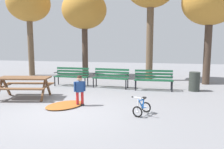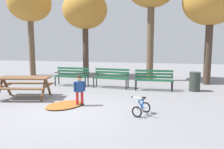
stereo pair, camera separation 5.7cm
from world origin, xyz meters
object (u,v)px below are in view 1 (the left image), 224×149
object	(u,v)px
park_bench_far_left	(72,75)
child_standing	(80,88)
park_bench_right	(154,78)
trash_bin	(194,82)
picnic_table	(24,82)
park_bench_left	(111,76)
kids_bicycle	(142,108)

from	to	relation	value
park_bench_far_left	child_standing	bearing A→B (deg)	-62.90
park_bench_right	trash_bin	distance (m)	1.68
picnic_table	park_bench_far_left	world-z (taller)	park_bench_far_left
picnic_table	park_bench_left	size ratio (longest dim) A/B	1.24
child_standing	picnic_table	bearing A→B (deg)	167.79
park_bench_right	child_standing	distance (m)	3.71
park_bench_right	trash_bin	world-z (taller)	park_bench_right
trash_bin	park_bench_left	bearing A→B (deg)	-179.32
park_bench_left	park_bench_right	size ratio (longest dim) A/B	1.00
park_bench_far_left	park_bench_left	distance (m)	1.91
park_bench_far_left	kids_bicycle	bearing A→B (deg)	-45.27
park_bench_far_left	trash_bin	world-z (taller)	park_bench_far_left
park_bench_right	kids_bicycle	xyz separation A→B (m)	(-0.17, -3.48, -0.31)
picnic_table	child_standing	size ratio (longest dim) A/B	2.08
park_bench_far_left	child_standing	xyz separation A→B (m)	(1.63, -3.19, 0.05)
park_bench_far_left	park_bench_left	bearing A→B (deg)	-1.41
park_bench_far_left	trash_bin	size ratio (longest dim) A/B	2.01
picnic_table	trash_bin	size ratio (longest dim) A/B	2.54
picnic_table	park_bench_far_left	distance (m)	2.78
kids_bicycle	park_bench_left	bearing A→B (deg)	115.46
park_bench_left	park_bench_far_left	bearing A→B (deg)	178.59
kids_bicycle	trash_bin	world-z (taller)	trash_bin
trash_bin	kids_bicycle	bearing A→B (deg)	-116.61
picnic_table	child_standing	distance (m)	2.37
child_standing	trash_bin	world-z (taller)	child_standing
park_bench_far_left	park_bench_right	xyz separation A→B (m)	(3.79, -0.18, 0.00)
picnic_table	park_bench_right	bearing A→B (deg)	29.32
kids_bicycle	trash_bin	bearing A→B (deg)	63.39
picnic_table	park_bench_right	distance (m)	5.13
child_standing	trash_bin	xyz separation A→B (m)	(3.82, 3.19, -0.17)
park_bench_left	trash_bin	distance (m)	3.55
park_bench_left	child_standing	distance (m)	3.16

